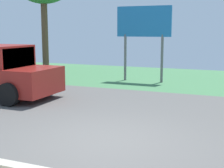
# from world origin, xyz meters

# --- Properties ---
(ground_plane) EXTENTS (40.00, 22.00, 0.20)m
(ground_plane) POSITION_xyz_m (0.00, 2.95, -0.05)
(ground_plane) COLOR #565451
(roadside_billboard) EXTENTS (2.60, 0.12, 3.50)m
(roadside_billboard) POSITION_xyz_m (-1.71, 8.38, 2.55)
(roadside_billboard) COLOR slate
(roadside_billboard) RESTS_ON ground_plane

